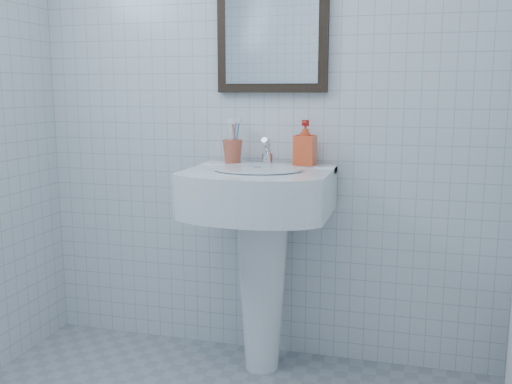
% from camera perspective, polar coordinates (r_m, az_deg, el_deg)
% --- Properties ---
extents(wall_back, '(2.20, 0.02, 2.50)m').
position_cam_1_polar(wall_back, '(2.62, 0.82, 10.13)').
color(wall_back, silver).
rests_on(wall_back, ground).
extents(washbasin, '(0.61, 0.44, 0.93)m').
position_cam_1_polar(washbasin, '(2.49, 0.47, -4.38)').
color(washbasin, white).
rests_on(washbasin, ground).
extents(faucet, '(0.05, 0.11, 0.12)m').
position_cam_1_polar(faucet, '(2.53, 1.12, 3.87)').
color(faucet, silver).
rests_on(faucet, washbasin).
extents(toothbrush_cup, '(0.10, 0.10, 0.11)m').
position_cam_1_polar(toothbrush_cup, '(2.57, -2.36, 4.07)').
color(toothbrush_cup, '#B64E35').
rests_on(toothbrush_cup, washbasin).
extents(soap_dispenser, '(0.09, 0.10, 0.20)m').
position_cam_1_polar(soap_dispenser, '(2.51, 4.94, 4.90)').
color(soap_dispenser, red).
rests_on(soap_dispenser, washbasin).
extents(wall_mirror, '(0.50, 0.04, 0.62)m').
position_cam_1_polar(wall_mirror, '(2.61, 1.63, 16.72)').
color(wall_mirror, black).
rests_on(wall_mirror, wall_back).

